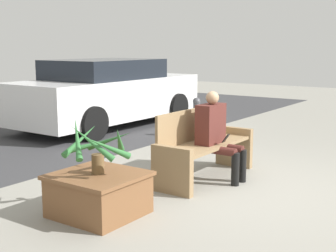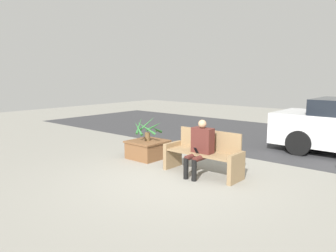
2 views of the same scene
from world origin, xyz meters
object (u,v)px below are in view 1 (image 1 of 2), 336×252
person_seated (216,131)px  bench (202,146)px  bollard_post (196,116)px  planter_box (99,193)px  potted_plant (97,145)px  parked_car (108,93)px

person_seated → bench: bearing=100.5°
bench → bollard_post: size_ratio=2.22×
planter_box → potted_plant: bearing=51.3°
planter_box → person_seated: bearing=-10.7°
planter_box → bollard_post: bollard_post is taller
person_seated → bollard_post: bearing=36.5°
person_seated → potted_plant: size_ratio=1.54×
bench → bollard_post: (2.42, 1.58, -0.02)m
person_seated → planter_box: 1.96m
person_seated → planter_box: bearing=169.3°
person_seated → potted_plant: person_seated is taller
parked_car → bollard_post: parked_car is taller
person_seated → bollard_post: person_seated is taller
potted_plant → person_seated: bearing=-11.3°
planter_box → parked_car: size_ratio=0.19×
person_seated → parked_car: 4.67m
bench → parked_car: (2.37, 3.86, 0.31)m
potted_plant → parked_car: bearing=41.1°
bollard_post → planter_box: bearing=-161.7°
person_seated → bollard_post: size_ratio=1.53×
bench → potted_plant: potted_plant is taller
bench → person_seated: (0.03, -0.18, 0.23)m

